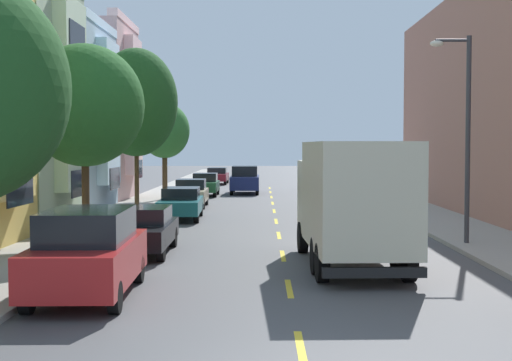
{
  "coord_description": "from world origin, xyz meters",
  "views": [
    {
      "loc": [
        -0.65,
        -9.69,
        3.32
      ],
      "look_at": [
        -0.94,
        29.39,
        1.44
      ],
      "focal_mm": 50.74,
      "sensor_mm": 36.0,
      "label": 1
    }
  ],
  "objects_px": {
    "parked_wagon_sky": "(351,190)",
    "moving_navy_sedan": "(245,179)",
    "parked_sedan_burgundy": "(217,175)",
    "delivery_box_truck": "(352,197)",
    "parked_wagon_white": "(326,179)",
    "parked_hatchback_champagne": "(191,193)",
    "street_tree_third": "(136,102)",
    "parked_hatchback_forest": "(205,184)",
    "parked_suv_red": "(88,252)",
    "street_tree_second": "(85,106)",
    "street_lamp": "(463,123)",
    "parked_sedan_teal": "(181,203)",
    "street_tree_farthest": "(165,131)",
    "parked_sedan_black": "(142,229)"
  },
  "relations": [
    {
      "from": "street_tree_third",
      "to": "parked_hatchback_champagne",
      "type": "distance_m",
      "value": 7.68
    },
    {
      "from": "street_tree_farthest",
      "to": "parked_suv_red",
      "type": "xyz_separation_m",
      "value": [
        1.95,
        -27.19,
        -3.22
      ]
    },
    {
      "from": "parked_wagon_sky",
      "to": "street_tree_second",
      "type": "bearing_deg",
      "value": -121.84
    },
    {
      "from": "street_tree_third",
      "to": "street_tree_farthest",
      "type": "height_order",
      "value": "street_tree_third"
    },
    {
      "from": "street_tree_third",
      "to": "delivery_box_truck",
      "type": "height_order",
      "value": "street_tree_third"
    },
    {
      "from": "parked_hatchback_champagne",
      "to": "moving_navy_sedan",
      "type": "bearing_deg",
      "value": 76.35
    },
    {
      "from": "parked_hatchback_forest",
      "to": "parked_sedan_burgundy",
      "type": "height_order",
      "value": "parked_hatchback_forest"
    },
    {
      "from": "parked_sedan_black",
      "to": "moving_navy_sedan",
      "type": "relative_size",
      "value": 0.94
    },
    {
      "from": "parked_sedan_teal",
      "to": "moving_navy_sedan",
      "type": "xyz_separation_m",
      "value": [
        2.49,
        17.71,
        0.24
      ]
    },
    {
      "from": "street_tree_second",
      "to": "street_tree_farthest",
      "type": "xyz_separation_m",
      "value": [
        0.0,
        19.38,
        -0.42
      ]
    },
    {
      "from": "parked_hatchback_forest",
      "to": "moving_navy_sedan",
      "type": "distance_m",
      "value": 3.51
    },
    {
      "from": "street_tree_farthest",
      "to": "parked_wagon_white",
      "type": "distance_m",
      "value": 16.49
    },
    {
      "from": "parked_suv_red",
      "to": "parked_wagon_sky",
      "type": "height_order",
      "value": "parked_suv_red"
    },
    {
      "from": "street_tree_farthest",
      "to": "parked_wagon_sky",
      "type": "distance_m",
      "value": 11.52
    },
    {
      "from": "street_tree_farthest",
      "to": "parked_suv_red",
      "type": "distance_m",
      "value": 27.45
    },
    {
      "from": "parked_hatchback_forest",
      "to": "parked_wagon_sky",
      "type": "distance_m",
      "value": 11.22
    },
    {
      "from": "street_lamp",
      "to": "moving_navy_sedan",
      "type": "relative_size",
      "value": 1.41
    },
    {
      "from": "street_tree_third",
      "to": "moving_navy_sedan",
      "type": "distance_m",
      "value": 18.13
    },
    {
      "from": "parked_hatchback_forest",
      "to": "delivery_box_truck",
      "type": "bearing_deg",
      "value": -77.62
    },
    {
      "from": "parked_sedan_burgundy",
      "to": "parked_sedan_teal",
      "type": "bearing_deg",
      "value": -89.62
    },
    {
      "from": "parked_hatchback_forest",
      "to": "street_tree_third",
      "type": "bearing_deg",
      "value": -97.75
    },
    {
      "from": "street_tree_farthest",
      "to": "moving_navy_sedan",
      "type": "bearing_deg",
      "value": 57.8
    },
    {
      "from": "parked_hatchback_forest",
      "to": "parked_suv_red",
      "type": "distance_m",
      "value": 32.16
    },
    {
      "from": "parked_wagon_sky",
      "to": "parked_sedan_teal",
      "type": "distance_m",
      "value": 12.15
    },
    {
      "from": "parked_hatchback_forest",
      "to": "parked_sedan_teal",
      "type": "distance_m",
      "value": 15.37
    },
    {
      "from": "street_tree_second",
      "to": "parked_sedan_teal",
      "type": "distance_m",
      "value": 10.01
    },
    {
      "from": "parked_suv_red",
      "to": "parked_wagon_sky",
      "type": "relative_size",
      "value": 1.03
    },
    {
      "from": "parked_suv_red",
      "to": "parked_wagon_white",
      "type": "bearing_deg",
      "value": 77.49
    },
    {
      "from": "parked_hatchback_champagne",
      "to": "parked_wagon_sky",
      "type": "relative_size",
      "value": 0.85
    },
    {
      "from": "street_tree_second",
      "to": "delivery_box_truck",
      "type": "xyz_separation_m",
      "value": [
        8.21,
        -3.95,
        -2.71
      ]
    },
    {
      "from": "delivery_box_truck",
      "to": "moving_navy_sedan",
      "type": "xyz_separation_m",
      "value": [
        -3.61,
        30.64,
        -0.94
      ]
    },
    {
      "from": "street_tree_farthest",
      "to": "parked_suv_red",
      "type": "height_order",
      "value": "street_tree_farthest"
    },
    {
      "from": "street_tree_farthest",
      "to": "delivery_box_truck",
      "type": "xyz_separation_m",
      "value": [
        8.21,
        -23.33,
        -2.28
      ]
    },
    {
      "from": "parked_sedan_burgundy",
      "to": "delivery_box_truck",
      "type": "bearing_deg",
      "value": -81.68
    },
    {
      "from": "parked_wagon_white",
      "to": "parked_wagon_sky",
      "type": "height_order",
      "value": "same"
    },
    {
      "from": "parked_wagon_white",
      "to": "parked_sedan_burgundy",
      "type": "xyz_separation_m",
      "value": [
        -8.75,
        7.61,
        -0.05
      ]
    },
    {
      "from": "street_tree_second",
      "to": "street_lamp",
      "type": "height_order",
      "value": "street_lamp"
    },
    {
      "from": "street_tree_second",
      "to": "parked_hatchback_forest",
      "type": "xyz_separation_m",
      "value": [
        2.0,
        24.35,
        -3.87
      ]
    },
    {
      "from": "moving_navy_sedan",
      "to": "street_tree_third",
      "type": "bearing_deg",
      "value": -105.14
    },
    {
      "from": "street_tree_second",
      "to": "parked_wagon_sky",
      "type": "distance_m",
      "value": 20.89
    },
    {
      "from": "street_lamp",
      "to": "parked_wagon_sky",
      "type": "bearing_deg",
      "value": 95.0
    },
    {
      "from": "street_tree_third",
      "to": "parked_sedan_burgundy",
      "type": "xyz_separation_m",
      "value": [
        1.91,
        29.4,
        -4.56
      ]
    },
    {
      "from": "parked_wagon_sky",
      "to": "moving_navy_sedan",
      "type": "bearing_deg",
      "value": 124.0
    },
    {
      "from": "parked_wagon_white",
      "to": "parked_hatchback_champagne",
      "type": "distance_m",
      "value": 18.16
    },
    {
      "from": "parked_hatchback_forest",
      "to": "parked_sedan_burgundy",
      "type": "bearing_deg",
      "value": 90.32
    },
    {
      "from": "parked_suv_red",
      "to": "parked_hatchback_forest",
      "type": "bearing_deg",
      "value": 89.92
    },
    {
      "from": "street_tree_third",
      "to": "parked_sedan_teal",
      "type": "height_order",
      "value": "street_tree_third"
    },
    {
      "from": "parked_suv_red",
      "to": "parked_wagon_sky",
      "type": "distance_m",
      "value": 26.77
    },
    {
      "from": "parked_hatchback_forest",
      "to": "street_lamp",
      "type": "bearing_deg",
      "value": -66.85
    },
    {
      "from": "parked_hatchback_champagne",
      "to": "parked_sedan_teal",
      "type": "bearing_deg",
      "value": -88.15
    }
  ]
}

